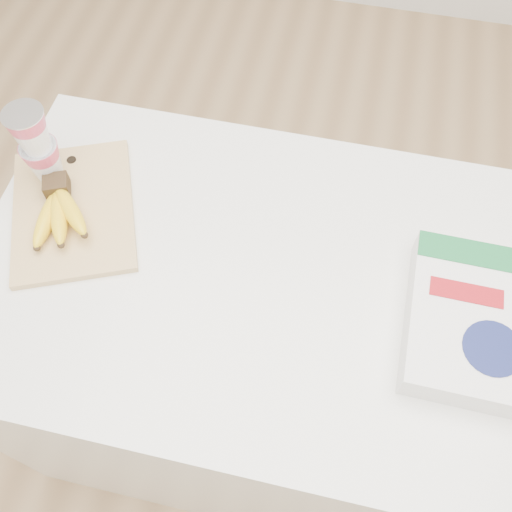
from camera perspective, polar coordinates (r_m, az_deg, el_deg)
The scene contains 6 objects.
room at distance 0.67m, azimuth -0.66°, elevation 20.70°, with size 4.00×4.00×4.00m.
table at distance 1.46m, azimuth -0.29°, elevation -9.36°, with size 1.09×0.73×0.82m, color white.
cutting_board at distance 1.21m, azimuth -17.79°, elevation 4.40°, with size 0.24×0.32×0.02m, color #DBC378.
bananas at distance 1.18m, azimuth -19.14°, elevation 4.28°, with size 0.15×0.18×0.06m.
yogurt_stack at distance 1.20m, azimuth -21.10°, elevation 10.40°, with size 0.08×0.08×0.18m.
cereal_box at distance 1.07m, azimuth 20.24°, elevation -6.01°, with size 0.20×0.30×0.07m.
Camera 1 is at (0.12, -0.51, 1.77)m, focal length 40.00 mm.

